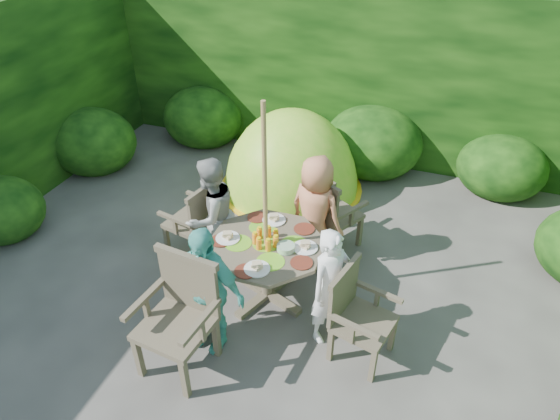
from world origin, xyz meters
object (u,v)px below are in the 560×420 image
(child_front, at_px, (206,289))
(dome_tent, at_px, (291,188))
(child_right, at_px, (331,287))
(garden_chair_front, at_px, (180,314))
(garden_chair_left, at_px, (196,219))
(garden_chair_right, at_px, (357,314))
(child_back, at_px, (315,212))
(parasol_pole, at_px, (265,211))
(child_left, at_px, (211,216))
(garden_chair_back, at_px, (330,212))
(patio_table, at_px, (267,252))

(child_front, bearing_deg, dome_tent, 101.07)
(child_right, relative_size, dome_tent, 0.54)
(child_front, bearing_deg, garden_chair_front, -108.14)
(garden_chair_left, xyz_separation_m, child_front, (0.74, -1.15, 0.19))
(garden_chair_right, relative_size, garden_chair_left, 1.01)
(child_right, distance_m, child_back, 1.13)
(parasol_pole, xyz_separation_m, garden_chair_right, (1.02, -0.40, -0.62))
(garden_chair_left, relative_size, child_front, 0.67)
(child_left, xyz_separation_m, dome_tent, (0.28, 1.85, -0.67))
(child_right, bearing_deg, dome_tent, 60.01)
(child_right, bearing_deg, garden_chair_back, 48.98)
(patio_table, relative_size, garden_chair_left, 1.74)
(garden_chair_right, distance_m, child_right, 0.33)
(child_back, distance_m, dome_tent, 1.71)
(patio_table, height_order, child_back, child_back)
(garden_chair_back, xyz_separation_m, dome_tent, (-0.85, 1.10, -0.51))
(garden_chair_right, relative_size, child_front, 0.68)
(garden_chair_left, bearing_deg, garden_chair_front, 34.87)
(child_right, height_order, child_front, child_front)
(patio_table, height_order, garden_chair_left, garden_chair_left)
(patio_table, relative_size, child_back, 1.18)
(garden_chair_right, height_order, child_back, child_back)
(child_right, bearing_deg, child_back, 57.41)
(child_left, relative_size, child_back, 1.01)
(garden_chair_right, xyz_separation_m, dome_tent, (-1.49, 2.53, -0.48))
(garden_chair_right, height_order, garden_chair_left, garden_chair_right)
(parasol_pole, height_order, child_back, parasol_pole)
(child_front, bearing_deg, parasol_pole, 76.54)
(child_left, relative_size, child_front, 1.01)
(child_right, height_order, child_left, child_left)
(child_back, xyz_separation_m, dome_tent, (-0.75, 1.38, -0.67))
(garden_chair_right, distance_m, child_back, 1.38)
(garden_chair_back, bearing_deg, garden_chair_left, 54.17)
(garden_chair_right, relative_size, garden_chair_back, 0.95)
(parasol_pole, height_order, dome_tent, parasol_pole)
(patio_table, height_order, garden_chair_front, garden_chair_front)
(garden_chair_front, relative_size, child_front, 0.79)
(garden_chair_right, bearing_deg, child_front, 118.51)
(garden_chair_right, height_order, dome_tent, dome_tent)
(parasol_pole, relative_size, garden_chair_back, 2.31)
(garden_chair_back, height_order, child_left, child_left)
(child_left, bearing_deg, child_front, 43.29)
(parasol_pole, distance_m, garden_chair_back, 1.25)
(parasol_pole, height_order, child_front, parasol_pole)
(patio_table, bearing_deg, parasol_pole, 171.93)
(dome_tent, bearing_deg, child_left, -111.78)
(parasol_pole, distance_m, dome_tent, 2.44)
(garden_chair_front, distance_m, dome_tent, 3.19)
(child_right, bearing_deg, garden_chair_right, -79.51)
(patio_table, relative_size, garden_chair_right, 1.73)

